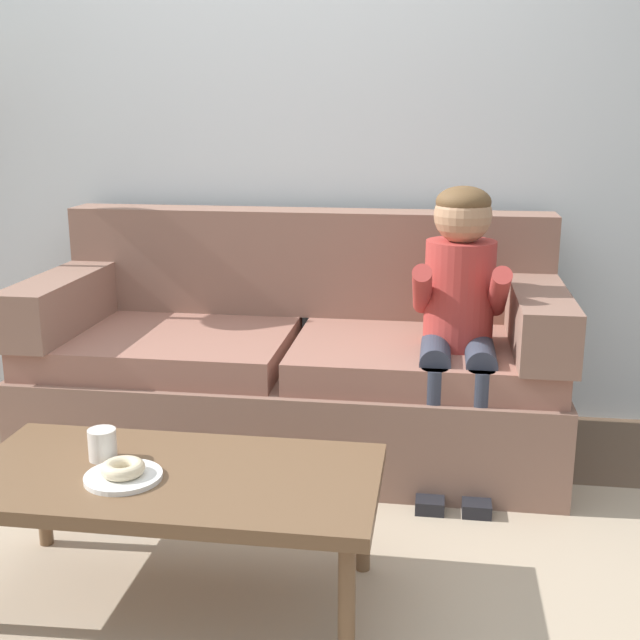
{
  "coord_description": "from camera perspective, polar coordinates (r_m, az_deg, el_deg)",
  "views": [
    {
      "loc": [
        0.68,
        -2.27,
        1.37
      ],
      "look_at": [
        0.28,
        0.45,
        0.65
      ],
      "focal_mm": 45.53,
      "sensor_mm": 36.0,
      "label": 1
    }
  ],
  "objects": [
    {
      "name": "donut",
      "position": [
        2.28,
        -13.69,
        -10.09
      ],
      "size": [
        0.17,
        0.17,
        0.04
      ],
      "primitive_type": "torus",
      "rotation": [
        0.0,
        0.0,
        0.6
      ],
      "color": "beige",
      "rests_on": "plate"
    },
    {
      "name": "plate",
      "position": [
        2.29,
        -13.66,
        -10.66
      ],
      "size": [
        0.21,
        0.21,
        0.01
      ],
      "primitive_type": "cylinder",
      "color": "white",
      "rests_on": "coffee_table"
    },
    {
      "name": "area_rug",
      "position": [
        2.53,
        -8.99,
        -18.12
      ],
      "size": [
        2.96,
        1.7,
        0.01
      ],
      "primitive_type": "cube",
      "color": "tan",
      "rests_on": "ground"
    },
    {
      "name": "coffee_table",
      "position": [
        2.32,
        -10.3,
        -11.36
      ],
      "size": [
        1.14,
        0.56,
        0.4
      ],
      "color": "brown",
      "rests_on": "ground"
    },
    {
      "name": "couch",
      "position": [
        3.33,
        -1.66,
        -3.28
      ],
      "size": [
        2.08,
        0.9,
        0.95
      ],
      "color": "#846051",
      "rests_on": "ground"
    },
    {
      "name": "toy_controller",
      "position": [
        2.87,
        -13.22,
        -13.68
      ],
      "size": [
        0.23,
        0.09,
        0.05
      ],
      "rotation": [
        0.0,
        0.0,
        0.15
      ],
      "color": "blue",
      "rests_on": "ground"
    },
    {
      "name": "ground",
      "position": [
        2.74,
        -7.39,
        -15.47
      ],
      "size": [
        10.0,
        10.0,
        0.0
      ],
      "primitive_type": "plane",
      "color": "brown"
    },
    {
      "name": "mug",
      "position": [
        2.41,
        -15.05,
        -8.44
      ],
      "size": [
        0.08,
        0.08,
        0.09
      ],
      "primitive_type": "cylinder",
      "color": "silver",
      "rests_on": "coffee_table"
    },
    {
      "name": "person_child",
      "position": [
        3.0,
        9.76,
        0.95
      ],
      "size": [
        0.34,
        0.58,
        1.1
      ],
      "color": "#AD3833",
      "rests_on": "ground"
    },
    {
      "name": "wall_back",
      "position": [
        3.74,
        -2.15,
        15.09
      ],
      "size": [
        8.0,
        0.1,
        2.8
      ],
      "primitive_type": "cube",
      "color": "silver",
      "rests_on": "ground"
    }
  ]
}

